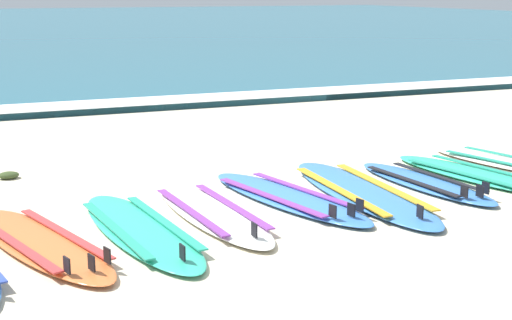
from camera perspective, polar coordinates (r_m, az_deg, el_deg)
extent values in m
plane|color=beige|center=(7.02, 0.10, -3.00)|extent=(80.00, 80.00, 0.00)
cube|color=white|center=(12.45, -10.23, 4.08)|extent=(80.00, 0.90, 0.11)
ellipsoid|color=orange|center=(5.97, -16.01, -6.05)|extent=(1.14, 2.24, 0.07)
cube|color=#D13838|center=(5.89, -17.79, -6.01)|extent=(0.50, 1.48, 0.01)
cube|color=#D13838|center=(6.03, -14.33, -5.35)|extent=(0.50, 1.48, 0.01)
cube|color=black|center=(5.21, -12.35, -7.60)|extent=(0.04, 0.09, 0.11)
cube|color=black|center=(5.20, -14.13, -7.73)|extent=(0.04, 0.09, 0.11)
cube|color=black|center=(5.32, -11.20, -7.10)|extent=(0.04, 0.09, 0.11)
ellipsoid|color=#2DB793|center=(6.12, -8.79, -5.23)|extent=(0.79, 2.31, 0.07)
cube|color=teal|center=(6.05, -10.63, -5.12)|extent=(0.24, 1.58, 0.01)
cube|color=teal|center=(6.17, -7.02, -4.61)|extent=(0.24, 1.58, 0.01)
cube|color=black|center=(5.31, -5.60, -6.97)|extent=(0.02, 0.09, 0.11)
ellipsoid|color=silver|center=(6.51, -3.40, -3.99)|extent=(0.68, 2.17, 0.07)
cube|color=purple|center=(6.42, -4.99, -3.85)|extent=(0.18, 1.50, 0.01)
cube|color=purple|center=(6.57, -1.85, -3.44)|extent=(0.18, 1.50, 0.01)
cube|color=black|center=(5.75, -0.13, -5.31)|extent=(0.02, 0.09, 0.11)
ellipsoid|color=#3875CC|center=(6.96, 2.39, -2.84)|extent=(1.04, 2.28, 0.07)
cube|color=purple|center=(6.84, 1.07, -2.77)|extent=(0.43, 1.53, 0.01)
cube|color=purple|center=(7.07, 3.67, -2.26)|extent=(0.43, 1.53, 0.01)
cube|color=black|center=(6.31, 7.23, -3.77)|extent=(0.03, 0.09, 0.11)
cube|color=black|center=(6.25, 5.82, -3.88)|extent=(0.03, 0.09, 0.11)
cube|color=black|center=(6.45, 7.86, -3.41)|extent=(0.03, 0.09, 0.11)
ellipsoid|color=#3875CC|center=(7.21, 7.99, -2.39)|extent=(0.73, 2.60, 0.07)
cube|color=gold|center=(7.10, 6.35, -2.26)|extent=(0.15, 1.81, 0.01)
cube|color=gold|center=(7.31, 9.60, -1.91)|extent=(0.15, 1.81, 0.01)
cube|color=black|center=(6.36, 12.32, -3.83)|extent=(0.02, 0.09, 0.11)
ellipsoid|color=#3875CC|center=(7.66, 12.64, -1.68)|extent=(0.68, 1.94, 0.07)
cube|color=black|center=(7.54, 11.68, -1.54)|extent=(0.21, 1.33, 0.01)
cube|color=black|center=(7.76, 13.62, -1.23)|extent=(0.21, 1.33, 0.01)
cube|color=black|center=(7.12, 16.60, -2.28)|extent=(0.02, 0.09, 0.11)
cube|color=black|center=(7.07, 15.50, -2.31)|extent=(0.02, 0.09, 0.11)
cube|color=black|center=(7.25, 17.00, -2.03)|extent=(0.02, 0.09, 0.11)
ellipsoid|color=#2DB793|center=(8.12, 16.19, -1.06)|extent=(0.93, 2.16, 0.07)
cube|color=teal|center=(7.97, 15.34, -0.96)|extent=(0.36, 1.46, 0.01)
cube|color=teal|center=(8.25, 17.06, -0.60)|extent=(0.36, 1.46, 0.01)
ellipsoid|color=white|center=(8.77, 18.39, -0.19)|extent=(0.95, 1.96, 0.07)
cube|color=teal|center=(8.62, 17.76, -0.08)|extent=(0.41, 1.31, 0.01)
ellipsoid|color=#384723|center=(8.17, -18.23, -1.10)|extent=(0.21, 0.17, 0.07)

